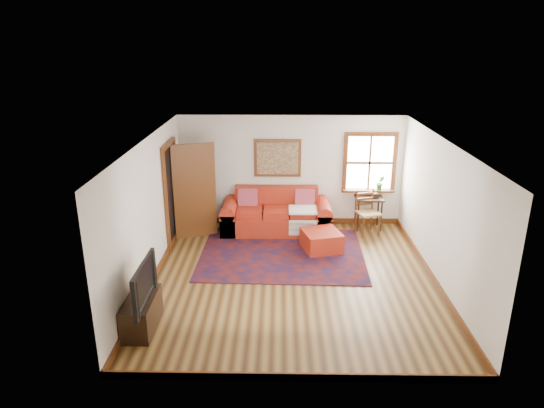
{
  "coord_description": "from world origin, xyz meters",
  "views": [
    {
      "loc": [
        -0.25,
        -7.78,
        4.13
      ],
      "look_at": [
        -0.39,
        0.6,
        1.21
      ],
      "focal_mm": 32.0,
      "sensor_mm": 36.0,
      "label": 1
    }
  ],
  "objects_px": {
    "media_cabinet": "(142,313)",
    "side_table": "(369,203)",
    "red_ottoman": "(321,241)",
    "red_leather_sofa": "(276,217)",
    "ladder_back_chair": "(367,210)"
  },
  "relations": [
    {
      "from": "ladder_back_chair",
      "to": "side_table",
      "type": "bearing_deg",
      "value": 71.41
    },
    {
      "from": "red_ottoman",
      "to": "side_table",
      "type": "bearing_deg",
      "value": 30.65
    },
    {
      "from": "red_ottoman",
      "to": "media_cabinet",
      "type": "relative_size",
      "value": 0.77
    },
    {
      "from": "side_table",
      "to": "ladder_back_chair",
      "type": "height_order",
      "value": "ladder_back_chair"
    },
    {
      "from": "red_leather_sofa",
      "to": "side_table",
      "type": "height_order",
      "value": "red_leather_sofa"
    },
    {
      "from": "red_ottoman",
      "to": "ladder_back_chair",
      "type": "relative_size",
      "value": 0.74
    },
    {
      "from": "red_ottoman",
      "to": "side_table",
      "type": "distance_m",
      "value": 1.71
    },
    {
      "from": "ladder_back_chair",
      "to": "red_leather_sofa",
      "type": "bearing_deg",
      "value": 177.26
    },
    {
      "from": "red_leather_sofa",
      "to": "ladder_back_chair",
      "type": "height_order",
      "value": "ladder_back_chair"
    },
    {
      "from": "red_leather_sofa",
      "to": "media_cabinet",
      "type": "xyz_separation_m",
      "value": [
        -1.96,
        -3.88,
        -0.06
      ]
    },
    {
      "from": "media_cabinet",
      "to": "side_table",
      "type": "bearing_deg",
      "value": 45.1
    },
    {
      "from": "side_table",
      "to": "ladder_back_chair",
      "type": "relative_size",
      "value": 0.76
    },
    {
      "from": "red_leather_sofa",
      "to": "ladder_back_chair",
      "type": "xyz_separation_m",
      "value": [
        1.98,
        -0.09,
        0.21
      ]
    },
    {
      "from": "media_cabinet",
      "to": "red_leather_sofa",
      "type": "bearing_deg",
      "value": 63.2
    },
    {
      "from": "red_ottoman",
      "to": "ladder_back_chair",
      "type": "bearing_deg",
      "value": 26.17
    }
  ]
}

